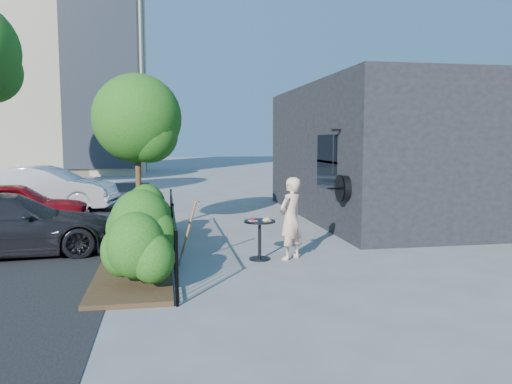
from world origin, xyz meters
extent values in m
plane|color=gray|center=(0.00, 0.00, 0.00)|extent=(120.00, 120.00, 0.00)
cube|color=black|center=(5.50, 4.50, 2.00)|extent=(6.00, 9.00, 4.00)
cube|color=black|center=(2.51, 2.40, 1.80)|extent=(0.04, 1.60, 1.40)
cube|color=black|center=(2.52, 2.40, 1.80)|extent=(0.05, 1.70, 0.06)
cylinder|color=black|center=(2.42, 0.90, 1.25)|extent=(0.18, 0.60, 0.60)
cylinder|color=black|center=(2.32, 0.90, 1.25)|extent=(0.03, 0.64, 0.64)
cube|color=black|center=(2.40, 1.40, 2.60)|extent=(0.25, 0.06, 0.06)
cylinder|color=black|center=(2.32, 1.40, 2.05)|extent=(0.02, 0.02, 1.05)
cylinder|color=black|center=(-1.50, -3.00, 0.55)|extent=(0.05, 0.05, 1.10)
cylinder|color=black|center=(-1.50, 0.00, 0.55)|extent=(0.05, 0.05, 1.10)
cylinder|color=black|center=(-1.50, 3.00, 0.55)|extent=(0.05, 0.05, 1.10)
cube|color=black|center=(-1.50, 0.00, 1.06)|extent=(0.03, 6.00, 0.03)
cube|color=black|center=(-1.50, 0.00, 0.10)|extent=(0.03, 6.00, 0.03)
cylinder|color=black|center=(-1.50, -2.90, 0.55)|extent=(0.02, 0.02, 1.04)
cylinder|color=black|center=(-1.50, -2.70, 0.55)|extent=(0.02, 0.02, 1.04)
cylinder|color=black|center=(-1.50, -2.50, 0.55)|extent=(0.02, 0.02, 1.04)
cylinder|color=black|center=(-1.50, -2.30, 0.55)|extent=(0.02, 0.02, 1.04)
cylinder|color=black|center=(-1.50, -2.10, 0.55)|extent=(0.02, 0.02, 1.04)
cylinder|color=black|center=(-1.50, -1.90, 0.55)|extent=(0.02, 0.02, 1.04)
cylinder|color=black|center=(-1.50, -1.70, 0.55)|extent=(0.02, 0.02, 1.04)
cylinder|color=black|center=(-1.50, -1.50, 0.55)|extent=(0.02, 0.02, 1.04)
cylinder|color=black|center=(-1.50, -1.30, 0.55)|extent=(0.02, 0.02, 1.04)
cylinder|color=black|center=(-1.50, -1.10, 0.55)|extent=(0.02, 0.02, 1.04)
cylinder|color=black|center=(-1.50, -0.90, 0.55)|extent=(0.02, 0.02, 1.04)
cylinder|color=black|center=(-1.50, -0.70, 0.55)|extent=(0.02, 0.02, 1.04)
cylinder|color=black|center=(-1.50, -0.50, 0.55)|extent=(0.02, 0.02, 1.04)
cylinder|color=black|center=(-1.50, -0.30, 0.55)|extent=(0.02, 0.02, 1.04)
cylinder|color=black|center=(-1.50, -0.10, 0.55)|extent=(0.02, 0.02, 1.04)
cylinder|color=black|center=(-1.50, 0.10, 0.55)|extent=(0.02, 0.02, 1.04)
cylinder|color=black|center=(-1.50, 0.30, 0.55)|extent=(0.02, 0.02, 1.04)
cylinder|color=black|center=(-1.50, 0.50, 0.55)|extent=(0.02, 0.02, 1.04)
cylinder|color=black|center=(-1.50, 0.70, 0.55)|extent=(0.02, 0.02, 1.04)
cylinder|color=black|center=(-1.50, 0.90, 0.55)|extent=(0.02, 0.02, 1.04)
cylinder|color=black|center=(-1.50, 1.10, 0.55)|extent=(0.02, 0.02, 1.04)
cylinder|color=black|center=(-1.50, 1.30, 0.55)|extent=(0.02, 0.02, 1.04)
cylinder|color=black|center=(-1.50, 1.50, 0.55)|extent=(0.02, 0.02, 1.04)
cylinder|color=black|center=(-1.50, 1.70, 0.55)|extent=(0.02, 0.02, 1.04)
cylinder|color=black|center=(-1.50, 1.90, 0.55)|extent=(0.02, 0.02, 1.04)
cylinder|color=black|center=(-1.50, 2.10, 0.55)|extent=(0.02, 0.02, 1.04)
cylinder|color=black|center=(-1.50, 2.30, 0.55)|extent=(0.02, 0.02, 1.04)
cylinder|color=black|center=(-1.50, 2.50, 0.55)|extent=(0.02, 0.02, 1.04)
cylinder|color=black|center=(-1.50, 2.70, 0.55)|extent=(0.02, 0.02, 1.04)
cylinder|color=black|center=(-1.50, 2.90, 0.55)|extent=(0.02, 0.02, 1.04)
cube|color=#382616|center=(-2.20, 0.00, 0.04)|extent=(1.30, 6.00, 0.08)
ellipsoid|color=#145313|center=(-2.10, -2.20, 0.70)|extent=(1.10, 1.10, 1.24)
ellipsoid|color=#145313|center=(-2.10, -0.60, 0.70)|extent=(1.10, 1.10, 1.24)
ellipsoid|color=#145313|center=(-2.10, 0.90, 0.70)|extent=(1.10, 1.10, 1.24)
ellipsoid|color=#145313|center=(-2.10, 2.30, 0.70)|extent=(1.10, 1.10, 1.24)
cylinder|color=#3F2B19|center=(-2.30, 2.80, 1.20)|extent=(0.14, 0.14, 2.40)
sphere|color=#145313|center=(-2.30, 2.80, 2.84)|extent=(2.20, 2.20, 2.20)
sphere|color=#145313|center=(-2.00, 2.60, 2.51)|extent=(1.43, 1.43, 1.43)
cylinder|color=black|center=(0.18, -0.46, 0.77)|extent=(0.62, 0.62, 0.03)
cylinder|color=black|center=(0.18, -0.46, 0.38)|extent=(0.06, 0.06, 0.75)
cylinder|color=black|center=(0.18, -0.46, 0.02)|extent=(0.42, 0.42, 0.03)
cube|color=white|center=(0.04, -0.45, 0.79)|extent=(0.17, 0.17, 0.01)
cube|color=white|center=(0.32, -0.48, 0.79)|extent=(0.17, 0.17, 0.01)
torus|color=#550E31|center=(0.04, -0.45, 0.81)|extent=(0.14, 0.14, 0.05)
torus|color=tan|center=(0.32, -0.48, 0.81)|extent=(0.14, 0.14, 0.05)
imported|color=beige|center=(0.79, -0.52, 0.82)|extent=(0.71, 0.68, 1.64)
cylinder|color=brown|center=(-1.22, -0.59, 0.67)|extent=(0.34, 0.04, 1.11)
cube|color=gray|center=(-1.38, -0.59, 0.09)|extent=(0.08, 0.16, 0.23)
cylinder|color=brown|center=(-1.05, -0.59, 1.21)|extent=(0.09, 0.09, 0.05)
imported|color=maroon|center=(-5.56, 3.83, 0.65)|extent=(3.98, 2.08, 1.29)
imported|color=#B9B9BE|center=(-5.56, 7.51, 0.75)|extent=(4.72, 2.25, 1.49)
imported|color=black|center=(-4.84, 0.83, 0.64)|extent=(4.62, 2.36, 1.28)
camera|label=1|loc=(-1.64, -10.00, 2.37)|focal=35.00mm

